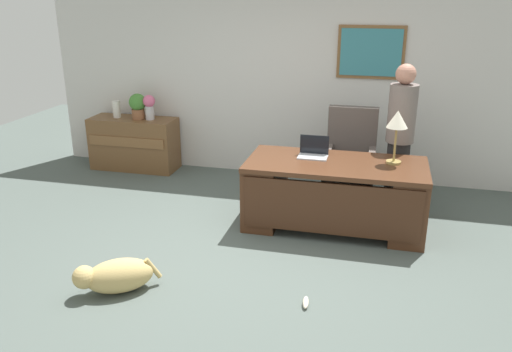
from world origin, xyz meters
TOP-DOWN VIEW (x-y plane):
  - ground_plane at (0.00, 0.00)m, footprint 12.00×12.00m
  - back_wall at (0.01, 2.60)m, footprint 7.00×0.16m
  - desk at (0.76, 0.91)m, footprint 1.91×0.91m
  - credenza at (-2.28, 2.25)m, footprint 1.24×0.50m
  - armchair at (0.85, 1.77)m, footprint 0.60×0.59m
  - person_standing at (1.41, 1.65)m, footprint 0.32×0.32m
  - dog_lying at (-0.93, -0.86)m, footprint 0.67×0.57m
  - laptop at (0.49, 1.09)m, footprint 0.32×0.22m
  - desk_lamp at (1.35, 1.06)m, footprint 0.22×0.22m
  - vase_with_flowers at (-2.00, 2.25)m, footprint 0.17×0.17m
  - vase_empty at (-2.51, 2.25)m, footprint 0.11×0.11m
  - potted_plant at (-2.18, 2.25)m, footprint 0.24×0.24m
  - dog_toy_bone at (0.70, -0.67)m, footprint 0.07×0.18m

SIDE VIEW (x-z plane):
  - ground_plane at x=0.00m, z-range 0.00..0.00m
  - dog_toy_bone at x=0.70m, z-range 0.00..0.05m
  - dog_lying at x=-0.93m, z-range 0.01..0.31m
  - credenza at x=-2.28m, z-range 0.00..0.75m
  - desk at x=0.76m, z-range 0.04..0.78m
  - armchair at x=0.85m, z-range -0.07..1.08m
  - laptop at x=0.49m, z-range 0.69..0.91m
  - vase_empty at x=-2.51m, z-range 0.75..0.99m
  - person_standing at x=1.41m, z-range 0.03..1.75m
  - potted_plant at x=-2.18m, z-range 0.77..1.13m
  - vase_with_flowers at x=-2.00m, z-range 0.78..1.13m
  - desk_lamp at x=1.35m, z-range 0.90..1.47m
  - back_wall at x=0.01m, z-range 0.00..2.70m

